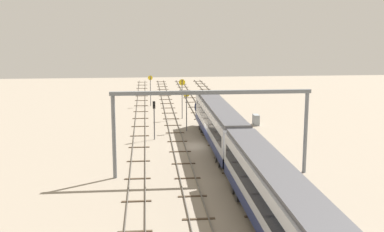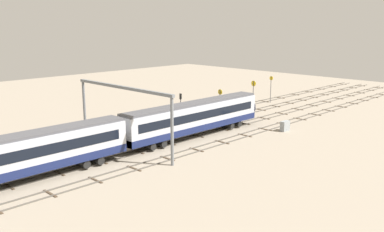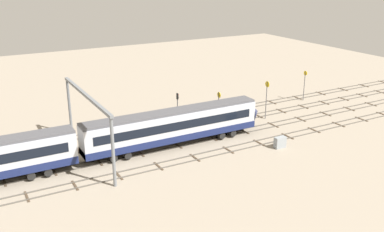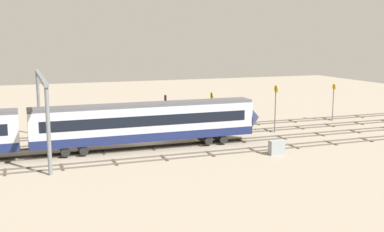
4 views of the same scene
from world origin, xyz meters
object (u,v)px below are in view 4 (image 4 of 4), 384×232
at_px(speed_sign_far_trackside, 333,98).
at_px(relay_cabinet, 277,148).
at_px(overhead_gantry, 42,94).
at_px(speed_sign_near_foreground, 212,109).
at_px(signal_light_trackside_approach, 165,108).
at_px(speed_sign_mid_trackside, 276,102).

distance_m(speed_sign_far_trackside, relay_cabinet, 23.05).
relative_size(speed_sign_far_trackside, relay_cabinet, 3.34).
bearing_deg(overhead_gantry, speed_sign_near_foreground, 2.14).
bearing_deg(speed_sign_far_trackside, speed_sign_near_foreground, -167.60).
relative_size(overhead_gantry, signal_light_trackside_approach, 3.88).
bearing_deg(signal_light_trackside_approach, speed_sign_mid_trackside, -18.76).
distance_m(overhead_gantry, speed_sign_mid_trackside, 27.96).
distance_m(speed_sign_near_foreground, relay_cabinet, 10.91).
distance_m(speed_sign_near_foreground, speed_sign_mid_trackside, 8.62).
height_order(speed_sign_mid_trackside, speed_sign_far_trackside, speed_sign_mid_trackside).
bearing_deg(relay_cabinet, speed_sign_near_foreground, 106.78).
bearing_deg(signal_light_trackside_approach, speed_sign_far_trackside, 0.42).
distance_m(overhead_gantry, relay_cabinet, 24.79).
relative_size(signal_light_trackside_approach, relay_cabinet, 3.02).
distance_m(speed_sign_mid_trackside, relay_cabinet, 11.90).
bearing_deg(relay_cabinet, signal_light_trackside_approach, 117.24).
relative_size(speed_sign_mid_trackside, speed_sign_far_trackside, 1.13).
height_order(overhead_gantry, speed_sign_far_trackside, overhead_gantry).
bearing_deg(overhead_gantry, speed_sign_far_trackside, 7.51).
distance_m(speed_sign_mid_trackside, signal_light_trackside_approach, 13.76).
height_order(overhead_gantry, speed_sign_mid_trackside, overhead_gantry).
height_order(signal_light_trackside_approach, relay_cabinet, signal_light_trackside_approach).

